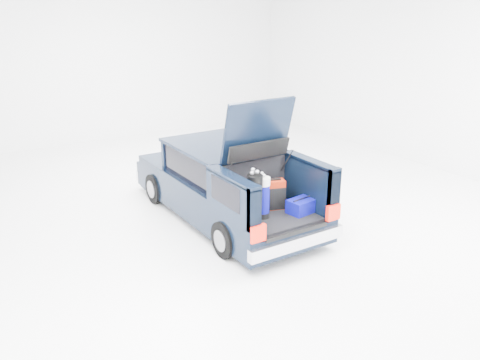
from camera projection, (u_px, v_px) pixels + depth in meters
ground at (226, 218)px, 9.80m from camera, size 14.00×14.00×0.00m
car at (223, 183)px, 9.66m from camera, size 1.87×4.65×2.47m
red_suitcase at (275, 194)px, 8.60m from camera, size 0.37×0.30×0.54m
black_golf_bag at (254, 199)px, 8.02m from camera, size 0.29×0.31×0.89m
blue_golf_bag at (263, 197)px, 8.22m from camera, size 0.28×0.28×0.78m
blue_duffel at (302, 206)px, 8.49m from camera, size 0.52×0.38×0.26m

